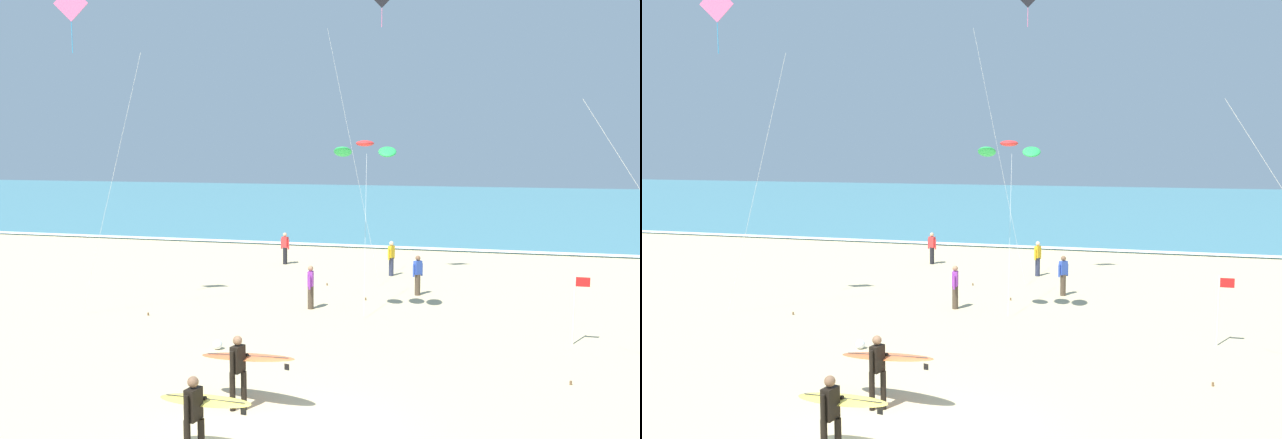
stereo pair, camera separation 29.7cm
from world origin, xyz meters
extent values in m
plane|color=#CCB789|center=(0.00, 0.00, 0.00)|extent=(160.00, 160.00, 0.00)
cube|color=teal|center=(0.00, 55.27, 0.04)|extent=(160.00, 60.00, 0.08)
cube|color=white|center=(0.00, 25.57, 0.09)|extent=(160.00, 0.84, 0.01)
cylinder|color=black|center=(-1.32, 0.91, 0.44)|extent=(0.13, 0.13, 0.88)
cylinder|color=black|center=(-1.10, 1.02, 0.44)|extent=(0.13, 0.13, 0.88)
cube|color=black|center=(-1.21, 0.96, 1.18)|extent=(0.27, 0.38, 0.60)
cube|color=yellow|center=(-1.31, 0.99, 1.22)|extent=(0.06, 0.20, 0.32)
sphere|color=brown|center=(-1.21, 0.96, 1.60)|extent=(0.21, 0.21, 0.21)
cylinder|color=black|center=(-1.26, 0.74, 1.14)|extent=(0.09, 0.09, 0.56)
cylinder|color=black|center=(-1.16, 1.19, 1.29)|extent=(0.09, 0.09, 0.26)
cylinder|color=black|center=(-1.20, 1.29, 1.16)|extent=(0.26, 0.13, 0.14)
ellipsoid|color=orange|center=(-1.13, 1.31, 1.12)|extent=(2.57, 1.14, 0.31)
cube|color=#333333|center=(-1.13, 1.31, 1.16)|extent=(2.14, 0.51, 0.22)
cube|color=#262628|center=(-0.11, 1.08, 1.05)|extent=(0.12, 0.04, 0.14)
cube|color=black|center=(-1.03, -1.71, 1.18)|extent=(0.25, 0.37, 0.60)
cube|color=blue|center=(-1.13, -1.69, 1.22)|extent=(0.05, 0.20, 0.32)
sphere|color=brown|center=(-1.03, -1.71, 1.60)|extent=(0.21, 0.21, 0.21)
cylinder|color=black|center=(-1.06, -1.93, 1.14)|extent=(0.09, 0.09, 0.56)
cylinder|color=black|center=(-0.99, -1.48, 1.29)|extent=(0.09, 0.09, 0.26)
cylinder|color=black|center=(-1.03, -1.38, 1.16)|extent=(0.26, 0.12, 0.14)
ellipsoid|color=#EFD14C|center=(-0.97, -1.35, 1.12)|extent=(2.08, 0.92, 0.20)
cube|color=#333333|center=(-0.97, -1.35, 1.16)|extent=(1.74, 0.32, 0.12)
cube|color=#262628|center=(-0.13, -1.49, 1.05)|extent=(0.12, 0.03, 0.14)
ellipsoid|color=green|center=(-0.73, 9.40, 5.69)|extent=(0.75, 1.03, 0.48)
ellipsoid|color=red|center=(0.00, 9.52, 5.97)|extent=(0.75, 1.01, 0.20)
ellipsoid|color=green|center=(0.73, 9.64, 5.69)|extent=(0.75, 1.03, 0.48)
cylinder|color=silver|center=(-0.23, 10.92, 2.84)|extent=(0.48, 2.80, 5.49)
cylinder|color=brown|center=(-0.46, 12.31, 0.05)|extent=(0.06, 0.06, 0.10)
cylinder|color=pink|center=(-0.39, 15.00, 11.03)|extent=(0.02, 0.02, 0.76)
cylinder|color=silver|center=(-1.47, 14.80, 5.38)|extent=(2.17, 0.43, 10.55)
cylinder|color=brown|center=(-2.55, 14.59, 0.05)|extent=(0.06, 0.06, 0.10)
cube|color=pink|center=(-9.69, 7.71, 10.63)|extent=(1.18, 0.23, 1.20)
cylinder|color=#2D99DB|center=(-9.69, 7.71, 9.51)|extent=(0.02, 0.02, 1.04)
cylinder|color=silver|center=(-8.53, 7.91, 4.55)|extent=(2.33, 0.41, 8.90)
cylinder|color=brown|center=(-7.37, 8.11, 0.05)|extent=(0.06, 0.06, 0.10)
cylinder|color=brown|center=(6.17, 4.53, 0.05)|extent=(0.06, 0.06, 0.10)
cylinder|color=#2D334C|center=(-0.24, 17.40, 0.42)|extent=(0.22, 0.22, 0.84)
cube|color=gold|center=(-0.24, 17.40, 1.11)|extent=(0.29, 0.36, 0.54)
sphere|color=beige|center=(-0.24, 17.40, 1.49)|extent=(0.20, 0.20, 0.20)
cylinder|color=gold|center=(-0.16, 17.59, 1.01)|extent=(0.08, 0.08, 0.50)
cylinder|color=gold|center=(-0.33, 17.20, 1.01)|extent=(0.08, 0.08, 0.50)
cylinder|color=black|center=(-5.83, 19.09, 0.42)|extent=(0.22, 0.22, 0.84)
cube|color=red|center=(-5.83, 19.09, 1.11)|extent=(0.36, 0.27, 0.54)
sphere|color=tan|center=(-5.83, 19.09, 1.49)|extent=(0.20, 0.20, 0.20)
cylinder|color=red|center=(-6.03, 19.15, 1.01)|extent=(0.08, 0.08, 0.50)
cylinder|color=red|center=(-5.63, 19.02, 1.01)|extent=(0.08, 0.08, 0.50)
cylinder|color=#4C3D2D|center=(1.36, 13.68, 0.42)|extent=(0.22, 0.22, 0.84)
cube|color=#3351B7|center=(1.36, 13.68, 1.11)|extent=(0.35, 0.36, 0.54)
sphere|color=brown|center=(1.36, 13.68, 1.49)|extent=(0.20, 0.20, 0.20)
cylinder|color=#3351B7|center=(1.22, 13.53, 1.01)|extent=(0.08, 0.08, 0.50)
cylinder|color=#3351B7|center=(1.50, 13.84, 1.01)|extent=(0.08, 0.08, 0.50)
cylinder|color=#4C3D2D|center=(-2.14, 10.46, 0.42)|extent=(0.22, 0.22, 0.84)
cube|color=purple|center=(-2.14, 10.46, 1.11)|extent=(0.21, 0.34, 0.54)
sphere|color=#A87A59|center=(-2.14, 10.46, 1.49)|extent=(0.20, 0.20, 0.20)
cylinder|color=purple|center=(-2.12, 10.25, 1.01)|extent=(0.08, 0.08, 0.50)
cylinder|color=purple|center=(-2.16, 10.67, 1.01)|extent=(0.08, 0.08, 0.50)
cylinder|color=silver|center=(6.58, 8.17, 1.05)|extent=(0.05, 0.05, 2.10)
cube|color=red|center=(6.80, 8.17, 1.90)|extent=(0.40, 0.02, 0.28)
sphere|color=white|center=(-3.46, 5.06, 0.14)|extent=(0.28, 0.28, 0.28)
camera|label=1|loc=(4.21, -12.65, 5.89)|focal=37.89mm
camera|label=2|loc=(4.50, -12.58, 5.89)|focal=37.89mm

